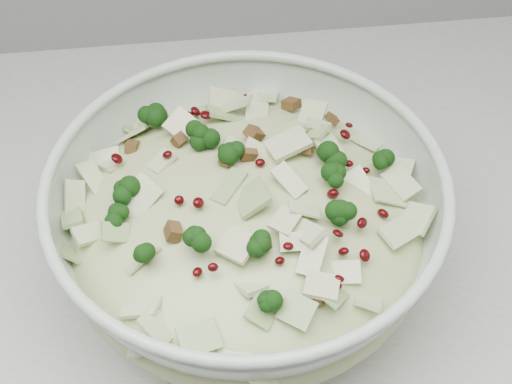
% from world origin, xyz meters
% --- Properties ---
extents(mixing_bowl, '(0.42, 0.42, 0.14)m').
position_xyz_m(mixing_bowl, '(0.57, 1.60, 0.97)').
color(mixing_bowl, '#B8CAB9').
rests_on(mixing_bowl, counter).
extents(salad, '(0.34, 0.34, 0.14)m').
position_xyz_m(salad, '(0.57, 1.60, 0.99)').
color(salad, '#BFC486').
rests_on(salad, mixing_bowl).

